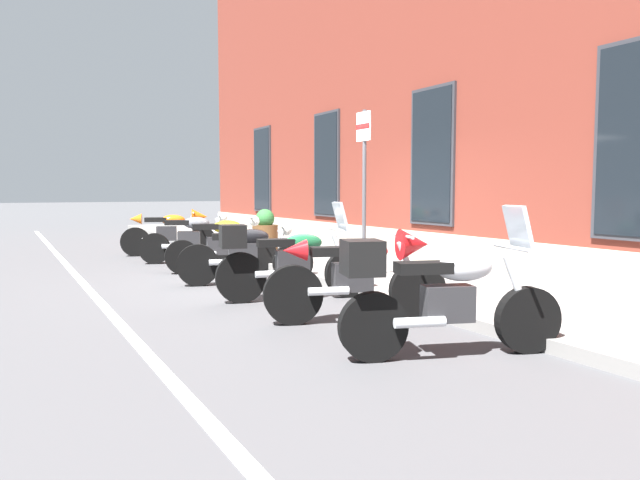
{
  "coord_description": "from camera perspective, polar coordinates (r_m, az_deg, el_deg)",
  "views": [
    {
      "loc": [
        8.76,
        -4.32,
        1.48
      ],
      "look_at": [
        0.69,
        -0.01,
        0.72
      ],
      "focal_mm": 33.65,
      "sensor_mm": 36.0,
      "label": 1
    }
  ],
  "objects": [
    {
      "name": "motorcycle_orange_sport",
      "position": [
        13.95,
        -13.85,
        0.9
      ],
      "size": [
        0.86,
        2.05,
        1.06
      ],
      "color": "black",
      "rests_on": "ground_plane"
    },
    {
      "name": "motorcycle_grey_naked",
      "position": [
        12.4,
        -12.03,
        0.09
      ],
      "size": [
        0.87,
        2.01,
        1.01
      ],
      "color": "black",
      "rests_on": "ground_plane"
    },
    {
      "name": "motorcycle_silver_touring",
      "position": [
        5.38,
        11.37,
        -5.15
      ],
      "size": [
        0.93,
        2.01,
        1.35
      ],
      "color": "black",
      "rests_on": "ground_plane"
    },
    {
      "name": "motorcycle_black_naked",
      "position": [
        9.45,
        -6.93,
        -1.36
      ],
      "size": [
        0.82,
        2.08,
        0.94
      ],
      "color": "black",
      "rests_on": "ground_plane"
    },
    {
      "name": "ground_plane",
      "position": [
        9.88,
        -1.85,
        -3.85
      ],
      "size": [
        140.0,
        140.0,
        0.0
      ],
      "primitive_type": "plane",
      "color": "#424244"
    },
    {
      "name": "motorcycle_green_touring",
      "position": [
        8.03,
        -3.07,
        -1.89
      ],
      "size": [
        0.81,
        2.14,
        1.32
      ],
      "color": "black",
      "rests_on": "ground_plane"
    },
    {
      "name": "motorcycle_red_sport",
      "position": [
        6.75,
        4.15,
        -3.02
      ],
      "size": [
        0.81,
        2.06,
        1.04
      ],
      "color": "black",
      "rests_on": "ground_plane"
    },
    {
      "name": "lane_stripe",
      "position": [
        8.96,
        -20.61,
        -5.02
      ],
      "size": [
        30.08,
        0.12,
        0.01
      ],
      "primitive_type": "cube",
      "color": "silver",
      "rests_on": "ground_plane"
    },
    {
      "name": "barrel_planter",
      "position": [
        12.81,
        -5.24,
        0.58
      ],
      "size": [
        0.57,
        0.57,
        0.94
      ],
      "color": "brown",
      "rests_on": "sidewalk"
    },
    {
      "name": "motorcycle_yellow_naked",
      "position": [
        10.93,
        -9.21,
        -0.48
      ],
      "size": [
        0.64,
        2.0,
        1.01
      ],
      "color": "black",
      "rests_on": "ground_plane"
    },
    {
      "name": "brick_pub_facade",
      "position": [
        13.64,
        21.02,
        17.87
      ],
      "size": [
        24.08,
        5.96,
        9.31
      ],
      "color": "maroon",
      "rests_on": "ground_plane"
    },
    {
      "name": "parking_sign",
      "position": [
        9.23,
        4.2,
        6.63
      ],
      "size": [
        0.36,
        0.07,
        2.56
      ],
      "color": "#4C4C51",
      "rests_on": "sidewalk"
    },
    {
      "name": "sidewalk",
      "position": [
        10.54,
        4.78,
        -2.95
      ],
      "size": [
        30.08,
        2.71,
        0.13
      ],
      "primitive_type": "cube",
      "color": "slate",
      "rests_on": "ground_plane"
    }
  ]
}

